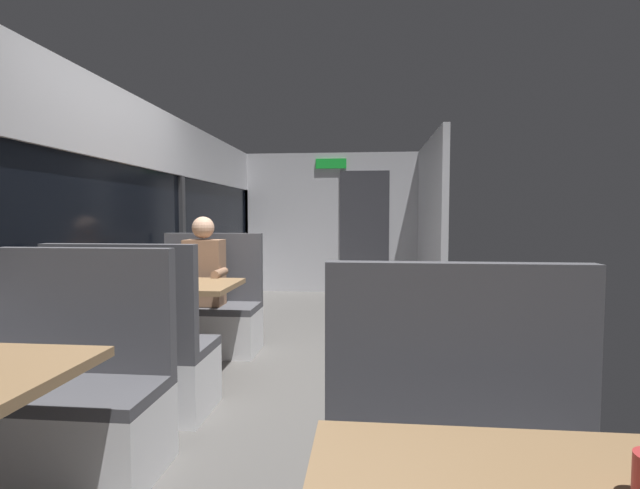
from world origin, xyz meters
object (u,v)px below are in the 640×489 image
dining_table_mid_window (178,296)px  bench_mid_window_facing_end (135,363)px  bench_near_window_facing_entry (68,406)px  bench_mid_window_facing_entry (209,316)px  seated_passenger (206,295)px

dining_table_mid_window → bench_mid_window_facing_end: bench_mid_window_facing_end is taller
bench_near_window_facing_entry → bench_mid_window_facing_entry: bearing=90.0°
dining_table_mid_window → bench_mid_window_facing_end: 0.77m
bench_near_window_facing_entry → bench_mid_window_facing_entry: (0.00, 2.07, 0.00)m
bench_near_window_facing_entry → seated_passenger: (0.00, 2.00, 0.21)m
bench_mid_window_facing_end → seated_passenger: bearing=90.0°
seated_passenger → bench_mid_window_facing_entry: bearing=90.0°
seated_passenger → bench_near_window_facing_entry: bearing=-90.0°
bench_near_window_facing_entry → bench_mid_window_facing_end: (0.00, 0.67, 0.00)m
seated_passenger → bench_mid_window_facing_end: bearing=-90.0°
seated_passenger → dining_table_mid_window: bearing=-90.0°
bench_near_window_facing_entry → bench_mid_window_facing_end: bearing=90.0°
dining_table_mid_window → bench_mid_window_facing_entry: (0.00, 0.70, -0.31)m
bench_mid_window_facing_entry → seated_passenger: size_ratio=0.87×
bench_mid_window_facing_entry → seated_passenger: (0.00, -0.07, 0.21)m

